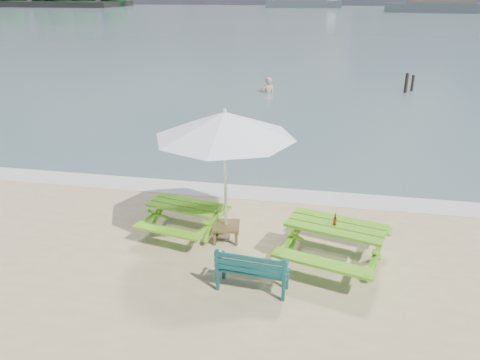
% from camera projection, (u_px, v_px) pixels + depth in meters
% --- Properties ---
extents(sea, '(300.00, 300.00, 0.00)m').
position_uv_depth(sea, '(326.00, 19.00, 85.13)').
color(sea, slate).
rests_on(sea, ground).
extents(foam_strip, '(22.00, 0.90, 0.01)m').
position_uv_depth(foam_strip, '(265.00, 194.00, 11.98)').
color(foam_strip, silver).
rests_on(foam_strip, ground).
extents(picnic_table_left, '(1.79, 1.92, 0.71)m').
position_uv_depth(picnic_table_left, '(185.00, 220.00, 9.90)').
color(picnic_table_left, '#67B81B').
rests_on(picnic_table_left, ground).
extents(picnic_table_right, '(2.24, 2.38, 0.85)m').
position_uv_depth(picnic_table_right, '(335.00, 245.00, 8.77)').
color(picnic_table_right, '#5CA619').
rests_on(picnic_table_right, ground).
extents(park_bench, '(1.27, 0.53, 0.76)m').
position_uv_depth(park_bench, '(252.00, 278.00, 8.09)').
color(park_bench, '#104342').
rests_on(park_bench, ground).
extents(side_table, '(0.63, 0.63, 0.36)m').
position_uv_depth(side_table, '(226.00, 232.00, 9.71)').
color(side_table, brown).
rests_on(side_table, ground).
extents(patio_umbrella, '(3.14, 3.14, 2.73)m').
position_uv_depth(patio_umbrella, '(225.00, 125.00, 8.85)').
color(patio_umbrella, silver).
rests_on(patio_umbrella, ground).
extents(beer_bottle, '(0.06, 0.06, 0.23)m').
position_uv_depth(beer_bottle, '(335.00, 221.00, 8.55)').
color(beer_bottle, '#914015').
rests_on(beer_bottle, picnic_table_right).
extents(swimmer, '(0.79, 0.62, 1.90)m').
position_uv_depth(swimmer, '(268.00, 96.00, 24.00)').
color(swimmer, tan).
rests_on(swimmer, ground).
extents(mooring_pilings, '(0.56, 0.76, 1.20)m').
position_uv_depth(mooring_pilings, '(409.00, 85.00, 23.87)').
color(mooring_pilings, black).
rests_on(mooring_pilings, ground).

